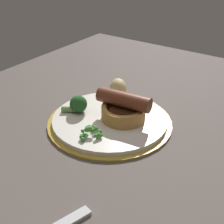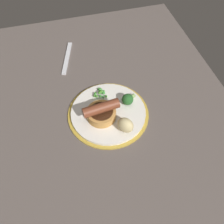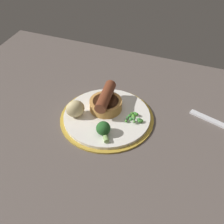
% 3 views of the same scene
% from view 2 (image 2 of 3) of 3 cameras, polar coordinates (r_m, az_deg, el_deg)
% --- Properties ---
extents(dining_table, '(1.10, 0.80, 0.03)m').
position_cam_2_polar(dining_table, '(0.84, 0.56, 0.24)').
color(dining_table, '#564C47').
rests_on(dining_table, ground).
extents(dinner_plate, '(0.26, 0.26, 0.01)m').
position_cam_2_polar(dinner_plate, '(0.81, -0.86, -0.24)').
color(dinner_plate, '#B79333').
rests_on(dinner_plate, dining_table).
extents(sausage_pudding, '(0.09, 0.12, 0.06)m').
position_cam_2_polar(sausage_pudding, '(0.77, -2.47, 0.01)').
color(sausage_pudding, '#BC8442').
rests_on(sausage_pudding, dinner_plate).
extents(pea_pile, '(0.05, 0.05, 0.02)m').
position_cam_2_polar(pea_pile, '(0.84, -2.77, 4.43)').
color(pea_pile, '#40862C').
rests_on(pea_pile, dinner_plate).
extents(broccoli_floret_near, '(0.04, 0.05, 0.04)m').
position_cam_2_polar(broccoli_floret_near, '(0.81, 3.61, 3.07)').
color(broccoli_floret_near, '#235623').
rests_on(broccoli_floret_near, dinner_plate).
extents(potato_chunk_1, '(0.06, 0.06, 0.05)m').
position_cam_2_polar(potato_chunk_1, '(0.74, 3.09, -3.01)').
color(potato_chunk_1, '#CCB77F').
rests_on(potato_chunk_1, dinner_plate).
extents(fork, '(0.18, 0.07, 0.01)m').
position_cam_2_polar(fork, '(1.01, -10.23, 12.08)').
color(fork, silver).
rests_on(fork, dining_table).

